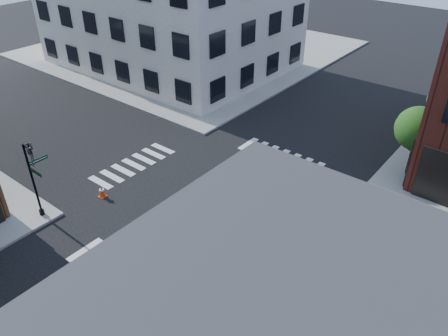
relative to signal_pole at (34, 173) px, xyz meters
The scene contains 8 objects.
ground 9.90m from the signal_pole, 44.81° to the left, with size 120.00×120.00×0.00m, color black.
sidewalk_nw 31.27m from the signal_pole, 117.29° to the left, with size 30.00×30.00×0.15m, color gray.
building_nw 25.92m from the signal_pole, 118.43° to the left, with size 22.00×16.00×11.00m, color silver.
tree_near 21.94m from the signal_pole, 49.38° to the left, with size 2.69×2.69×4.49m.
tree_far 26.78m from the signal_pole, 57.77° to the left, with size 2.43×2.43×4.07m.
signal_pole is the anchor object (origin of this frame).
box_truck 16.87m from the signal_pole, ahead, with size 7.72×2.64×3.45m.
traffic_cone 4.13m from the signal_pole, 71.88° to the left, with size 0.44×0.44×0.75m.
Camera 1 is at (12.94, -15.39, 15.26)m, focal length 35.00 mm.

